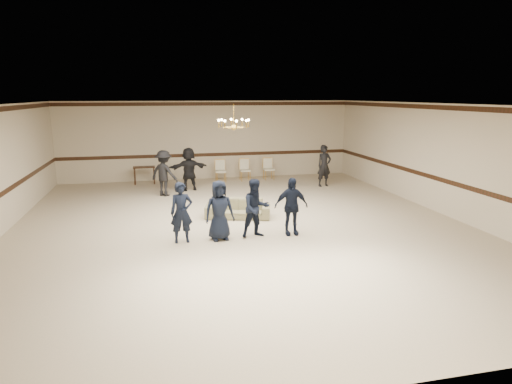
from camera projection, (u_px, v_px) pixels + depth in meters
room at (241, 167)px, 11.49m from camera, size 12.01×14.01×3.21m
chair_rail at (209, 155)px, 18.27m from camera, size 12.00×0.02×0.14m
crown_molding at (208, 104)px, 17.82m from camera, size 12.00×0.02×0.14m
chandelier at (234, 116)px, 12.17m from camera, size 0.94×0.94×0.89m
boy_a at (182, 213)px, 10.34m from camera, size 0.55×0.37×1.46m
boy_b at (219, 210)px, 10.53m from camera, size 0.76×0.54×1.46m
boy_c at (256, 208)px, 10.73m from camera, size 0.78×0.65×1.46m
boy_d at (291, 206)px, 10.93m from camera, size 0.86×0.38×1.46m
settee at (238, 208)px, 12.53m from camera, size 1.95×1.17×0.53m
adult_left at (164, 173)px, 15.14m from camera, size 1.17×1.09×1.59m
adult_mid at (189, 169)px, 16.01m from camera, size 1.54×0.79×1.59m
adult_right at (324, 166)px, 16.74m from camera, size 0.63×0.47×1.59m
banquet_chair_left at (221, 171)px, 17.69m from camera, size 0.46×0.46×0.87m
banquet_chair_mid at (245, 170)px, 17.91m from camera, size 0.44×0.44×0.87m
banquet_chair_right at (269, 169)px, 18.13m from camera, size 0.43×0.43×0.87m
console_table at (144, 175)px, 17.25m from camera, size 0.83×0.36×0.70m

